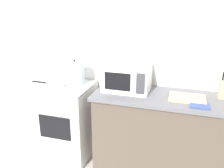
{
  "coord_description": "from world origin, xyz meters",
  "views": [
    {
      "loc": [
        0.99,
        -1.83,
        1.87
      ],
      "look_at": [
        0.23,
        0.6,
        1.0
      ],
      "focal_mm": 39.04,
      "sensor_mm": 36.0,
      "label": 1
    }
  ],
  "objects_px": {
    "stock_pot": "(75,73)",
    "cutting_board": "(187,98)",
    "oven_mitt": "(200,106)",
    "frying_pan": "(55,84)",
    "microwave": "(127,77)",
    "stove": "(67,121)"
  },
  "relations": [
    {
      "from": "stock_pot",
      "to": "cutting_board",
      "type": "bearing_deg",
      "value": -2.72
    },
    {
      "from": "cutting_board",
      "to": "oven_mitt",
      "type": "relative_size",
      "value": 2.0
    },
    {
      "from": "frying_pan",
      "to": "microwave",
      "type": "height_order",
      "value": "microwave"
    },
    {
      "from": "stock_pot",
      "to": "microwave",
      "type": "height_order",
      "value": "stock_pot"
    },
    {
      "from": "frying_pan",
      "to": "stove",
      "type": "bearing_deg",
      "value": 31.52
    },
    {
      "from": "stock_pot",
      "to": "microwave",
      "type": "bearing_deg",
      "value": 1.58
    },
    {
      "from": "oven_mitt",
      "to": "stock_pot",
      "type": "bearing_deg",
      "value": 171.02
    },
    {
      "from": "frying_pan",
      "to": "stock_pot",
      "type": "bearing_deg",
      "value": 31.0
    },
    {
      "from": "stove",
      "to": "oven_mitt",
      "type": "xyz_separation_m",
      "value": [
        1.5,
        -0.16,
        0.47
      ]
    },
    {
      "from": "microwave",
      "to": "oven_mitt",
      "type": "xyz_separation_m",
      "value": [
        0.77,
        -0.24,
        -0.14
      ]
    },
    {
      "from": "microwave",
      "to": "frying_pan",
      "type": "bearing_deg",
      "value": -170.45
    },
    {
      "from": "stock_pot",
      "to": "oven_mitt",
      "type": "relative_size",
      "value": 1.75
    },
    {
      "from": "stock_pot",
      "to": "microwave",
      "type": "relative_size",
      "value": 0.63
    },
    {
      "from": "cutting_board",
      "to": "oven_mitt",
      "type": "height_order",
      "value": "cutting_board"
    },
    {
      "from": "stove",
      "to": "frying_pan",
      "type": "height_order",
      "value": "frying_pan"
    },
    {
      "from": "frying_pan",
      "to": "microwave",
      "type": "xyz_separation_m",
      "value": [
        0.83,
        0.14,
        0.12
      ]
    },
    {
      "from": "stove",
      "to": "microwave",
      "type": "xyz_separation_m",
      "value": [
        0.73,
        0.08,
        0.61
      ]
    },
    {
      "from": "frying_pan",
      "to": "oven_mitt",
      "type": "distance_m",
      "value": 1.6
    },
    {
      "from": "frying_pan",
      "to": "microwave",
      "type": "bearing_deg",
      "value": 9.55
    },
    {
      "from": "stove",
      "to": "stock_pot",
      "type": "bearing_deg",
      "value": 30.51
    },
    {
      "from": "frying_pan",
      "to": "oven_mitt",
      "type": "bearing_deg",
      "value": -3.52
    },
    {
      "from": "stock_pot",
      "to": "cutting_board",
      "type": "height_order",
      "value": "stock_pot"
    }
  ]
}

